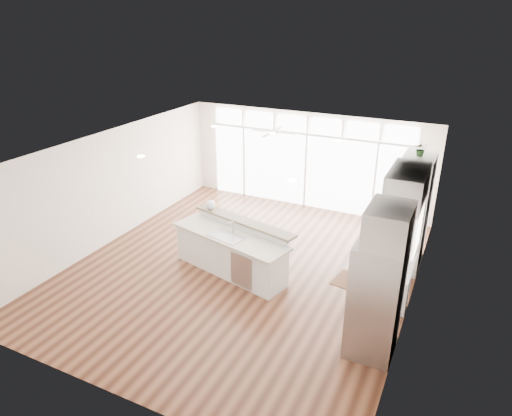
% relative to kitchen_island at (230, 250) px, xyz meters
% --- Properties ---
extents(floor, '(7.00, 8.00, 0.02)m').
position_rel_kitchen_island_xyz_m(floor, '(0.17, 0.22, -0.55)').
color(floor, '#442215').
rests_on(floor, ground).
extents(ceiling, '(7.00, 8.00, 0.02)m').
position_rel_kitchen_island_xyz_m(ceiling, '(0.17, 0.22, 2.16)').
color(ceiling, white).
rests_on(ceiling, wall_back).
extents(wall_back, '(7.00, 0.04, 2.70)m').
position_rel_kitchen_island_xyz_m(wall_back, '(0.17, 4.22, 0.81)').
color(wall_back, white).
rests_on(wall_back, floor).
extents(wall_front, '(7.00, 0.04, 2.70)m').
position_rel_kitchen_island_xyz_m(wall_front, '(0.17, -3.78, 0.81)').
color(wall_front, white).
rests_on(wall_front, floor).
extents(wall_left, '(0.04, 8.00, 2.70)m').
position_rel_kitchen_island_xyz_m(wall_left, '(-3.33, 0.22, 0.81)').
color(wall_left, white).
rests_on(wall_left, floor).
extents(wall_right, '(0.04, 8.00, 2.70)m').
position_rel_kitchen_island_xyz_m(wall_right, '(3.67, 0.22, 0.81)').
color(wall_right, white).
rests_on(wall_right, floor).
extents(glass_wall, '(5.80, 0.06, 2.08)m').
position_rel_kitchen_island_xyz_m(glass_wall, '(0.17, 4.16, 0.51)').
color(glass_wall, white).
rests_on(glass_wall, wall_back).
extents(transom_row, '(5.90, 0.06, 0.40)m').
position_rel_kitchen_island_xyz_m(transom_row, '(0.17, 4.16, 1.84)').
color(transom_row, white).
rests_on(transom_row, wall_back).
extents(desk_window, '(0.04, 0.85, 0.85)m').
position_rel_kitchen_island_xyz_m(desk_window, '(3.63, 0.52, 1.01)').
color(desk_window, white).
rests_on(desk_window, wall_right).
extents(ceiling_fan, '(1.16, 1.16, 0.32)m').
position_rel_kitchen_island_xyz_m(ceiling_fan, '(-0.33, 3.02, 1.94)').
color(ceiling_fan, silver).
rests_on(ceiling_fan, ceiling).
extents(recessed_lights, '(3.40, 3.00, 0.02)m').
position_rel_kitchen_island_xyz_m(recessed_lights, '(0.17, 0.42, 2.14)').
color(recessed_lights, white).
rests_on(recessed_lights, ceiling).
extents(oven_cabinet, '(0.64, 1.20, 2.50)m').
position_rel_kitchen_island_xyz_m(oven_cabinet, '(3.34, 2.02, 0.71)').
color(oven_cabinet, white).
rests_on(oven_cabinet, floor).
extents(desk_nook, '(0.72, 1.30, 0.76)m').
position_rel_kitchen_island_xyz_m(desk_nook, '(3.30, 0.52, -0.16)').
color(desk_nook, white).
rests_on(desk_nook, floor).
extents(upper_cabinets, '(0.64, 1.30, 0.64)m').
position_rel_kitchen_island_xyz_m(upper_cabinets, '(3.34, 0.52, 1.81)').
color(upper_cabinets, white).
rests_on(upper_cabinets, wall_right).
extents(refrigerator, '(0.76, 0.90, 2.00)m').
position_rel_kitchen_island_xyz_m(refrigerator, '(3.28, -1.13, 0.46)').
color(refrigerator, '#A4A4A8').
rests_on(refrigerator, floor).
extents(fridge_cabinet, '(0.64, 0.90, 0.60)m').
position_rel_kitchen_island_xyz_m(fridge_cabinet, '(3.34, -1.13, 1.76)').
color(fridge_cabinet, white).
rests_on(fridge_cabinet, wall_right).
extents(framed_photos, '(0.06, 0.22, 0.80)m').
position_rel_kitchen_island_xyz_m(framed_photos, '(3.63, 1.14, 0.86)').
color(framed_photos, black).
rests_on(framed_photos, wall_right).
extents(kitchen_island, '(2.90, 1.65, 1.08)m').
position_rel_kitchen_island_xyz_m(kitchen_island, '(0.00, 0.00, 0.00)').
color(kitchen_island, white).
rests_on(kitchen_island, floor).
extents(rug, '(1.04, 0.82, 0.01)m').
position_rel_kitchen_island_xyz_m(rug, '(2.60, 0.73, -0.54)').
color(rug, '#311A0F').
rests_on(rug, floor).
extents(office_chair, '(0.55, 0.52, 0.94)m').
position_rel_kitchen_island_xyz_m(office_chair, '(2.96, 0.97, -0.07)').
color(office_chair, black).
rests_on(office_chair, floor).
extents(fishbowl, '(0.24, 0.24, 0.22)m').
position_rel_kitchen_island_xyz_m(fishbowl, '(-0.83, 0.62, 0.65)').
color(fishbowl, silver).
rests_on(fishbowl, kitchen_island).
extents(monitor, '(0.14, 0.47, 0.39)m').
position_rel_kitchen_island_xyz_m(monitor, '(3.22, 0.52, 0.41)').
color(monitor, black).
rests_on(monitor, desk_nook).
extents(keyboard, '(0.13, 0.32, 0.02)m').
position_rel_kitchen_island_xyz_m(keyboard, '(3.05, 0.52, 0.23)').
color(keyboard, silver).
rests_on(keyboard, desk_nook).
extents(potted_plant, '(0.31, 0.33, 0.23)m').
position_rel_kitchen_island_xyz_m(potted_plant, '(3.34, 2.02, 2.07)').
color(potted_plant, '#295122').
rests_on(potted_plant, oven_cabinet).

